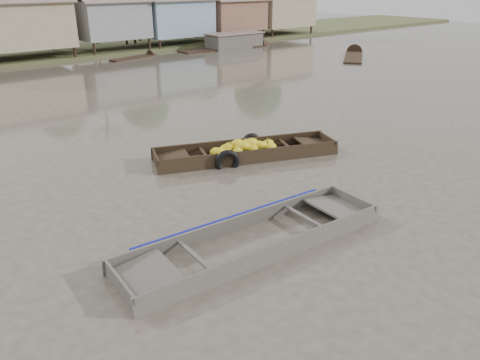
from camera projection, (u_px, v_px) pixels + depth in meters
ground at (266, 207)px, 12.65m from camera, size 120.00×120.00×0.00m
riverbank at (16, 15)px, 35.77m from camera, size 120.00×12.47×10.22m
banana_boat at (243, 152)px, 16.10m from camera, size 6.45×3.75×0.89m
viewer_boat at (255, 243)px, 10.88m from camera, size 6.77×2.28×0.54m
distant_boats at (165, 55)px, 36.45m from camera, size 47.34×14.86×1.38m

